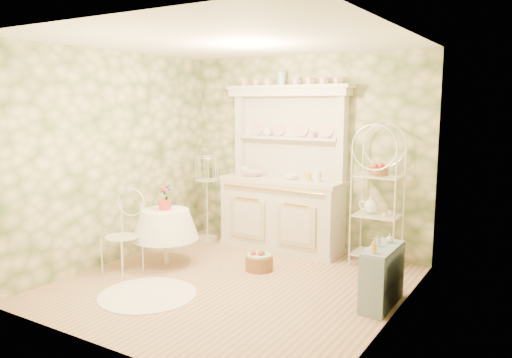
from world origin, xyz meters
The scene contains 22 objects.
floor centered at (0.00, 0.00, 0.00)m, with size 3.60×3.60×0.00m, color tan.
ceiling centered at (0.00, 0.00, 2.70)m, with size 3.60×3.60×0.00m, color white.
wall_left centered at (-1.80, 0.00, 1.35)m, with size 3.60×3.60×0.00m, color beige.
wall_right centered at (1.80, 0.00, 1.35)m, with size 3.60×3.60×0.00m, color beige.
wall_back centered at (0.00, 1.80, 1.35)m, with size 3.60×3.60×0.00m, color beige.
wall_front centered at (0.00, -1.80, 1.35)m, with size 3.60×3.60×0.00m, color beige.
kitchen_dresser centered at (-0.20, 1.52, 1.15)m, with size 1.87×0.61×2.29m, color silver.
bakers_rack centered at (1.17, 1.50, 0.96)m, with size 0.60×0.43×1.91m, color white.
side_shelf centered at (1.63, 0.30, 0.29)m, with size 0.25×0.67×0.58m, color #7C8EA7.
round_table centered at (-1.12, 0.14, 0.31)m, with size 0.57×0.57×0.63m, color white.
cafe_chair centered at (-1.36, -0.38, 0.45)m, with size 0.41×0.41×0.90m, color white.
birdcage_stand centered at (-1.39, 1.37, 0.76)m, with size 0.36×0.36×1.51m, color white.
floor_basket centered at (0.00, 0.57, 0.11)m, with size 0.35×0.35×0.23m, color #8E603B.
lace_rug centered at (-0.60, -0.75, 0.00)m, with size 1.05×1.05×0.01m, color white.
bowl_floral centered at (-0.67, 1.50, 1.02)m, with size 0.30×0.30×0.07m, color white.
bowl_white centered at (-0.06, 1.51, 1.02)m, with size 0.22×0.22×0.07m, color white.
cup_left centered at (-0.53, 1.66, 1.61)m, with size 0.13×0.13×0.10m, color white.
cup_right centered at (0.17, 1.68, 1.61)m, with size 0.09×0.09×0.09m, color white.
potted_geranium centered at (-1.14, 0.18, 0.85)m, with size 0.17×0.11×0.32m, color #3F7238.
bottle_amber centered at (1.61, 0.04, 0.68)m, with size 0.06×0.06×0.15m, color gold.
bottle_blue centered at (1.57, 0.29, 0.65)m, with size 0.05×0.05×0.11m, color #8CB7D3.
bottle_glass centered at (1.63, 0.49, 0.65)m, with size 0.07×0.07×0.10m, color silver.
Camera 1 is at (3.06, -4.51, 2.05)m, focal length 35.00 mm.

